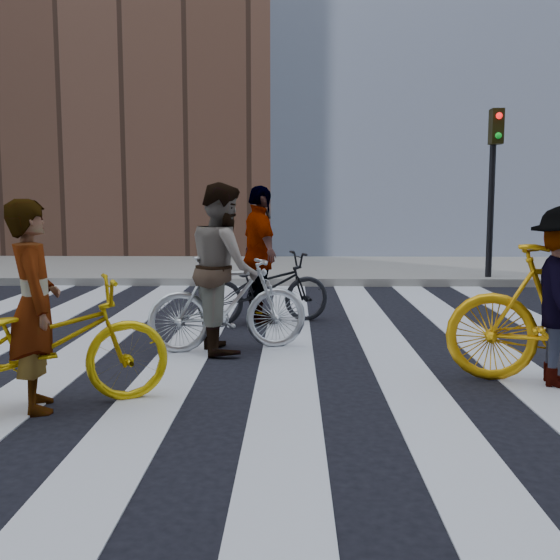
{
  "coord_description": "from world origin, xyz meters",
  "views": [
    {
      "loc": [
        0.61,
        -7.32,
        1.63
      ],
      "look_at": [
        0.45,
        0.3,
        0.7
      ],
      "focal_mm": 42.0,
      "sensor_mm": 36.0,
      "label": 1
    }
  ],
  "objects_px": {
    "bike_yellow_left": "(42,345)",
    "rider_left": "(34,306)",
    "traffic_signal": "(494,166)",
    "bike_silver_mid": "(228,303)",
    "rider_mid": "(224,268)",
    "bike_dark_rear": "(264,288)",
    "rider_rear": "(260,255)"
  },
  "relations": [
    {
      "from": "traffic_signal",
      "to": "bike_silver_mid",
      "type": "height_order",
      "value": "traffic_signal"
    },
    {
      "from": "traffic_signal",
      "to": "rider_left",
      "type": "distance_m",
      "value": 9.75
    },
    {
      "from": "rider_rear",
      "to": "rider_mid",
      "type": "bearing_deg",
      "value": 148.96
    },
    {
      "from": "traffic_signal",
      "to": "rider_mid",
      "type": "xyz_separation_m",
      "value": [
        -4.54,
        -5.67,
        -1.37
      ]
    },
    {
      "from": "bike_yellow_left",
      "to": "rider_rear",
      "type": "relative_size",
      "value": 1.07
    },
    {
      "from": "traffic_signal",
      "to": "rider_mid",
      "type": "height_order",
      "value": "traffic_signal"
    },
    {
      "from": "bike_dark_rear",
      "to": "rider_left",
      "type": "distance_m",
      "value": 3.99
    },
    {
      "from": "traffic_signal",
      "to": "rider_left",
      "type": "relative_size",
      "value": 2.03
    },
    {
      "from": "bike_yellow_left",
      "to": "rider_left",
      "type": "relative_size",
      "value": 1.19
    },
    {
      "from": "bike_silver_mid",
      "to": "rider_rear",
      "type": "distance_m",
      "value": 1.66
    },
    {
      "from": "bike_silver_mid",
      "to": "rider_mid",
      "type": "relative_size",
      "value": 0.96
    },
    {
      "from": "bike_silver_mid",
      "to": "rider_mid",
      "type": "xyz_separation_m",
      "value": [
        -0.05,
        0.0,
        0.39
      ]
    },
    {
      "from": "bike_yellow_left",
      "to": "rider_rear",
      "type": "height_order",
      "value": "rider_rear"
    },
    {
      "from": "traffic_signal",
      "to": "bike_yellow_left",
      "type": "xyz_separation_m",
      "value": [
        -5.73,
        -7.71,
        -1.77
      ]
    },
    {
      "from": "bike_dark_rear",
      "to": "rider_rear",
      "type": "bearing_deg",
      "value": 70.11
    },
    {
      "from": "bike_yellow_left",
      "to": "traffic_signal",
      "type": "bearing_deg",
      "value": -60.79
    },
    {
      "from": "bike_silver_mid",
      "to": "rider_mid",
      "type": "height_order",
      "value": "rider_mid"
    },
    {
      "from": "rider_rear",
      "to": "bike_yellow_left",
      "type": "bearing_deg",
      "value": 137.59
    },
    {
      "from": "bike_silver_mid",
      "to": "rider_mid",
      "type": "bearing_deg",
      "value": 73.8
    },
    {
      "from": "bike_yellow_left",
      "to": "bike_dark_rear",
      "type": "xyz_separation_m",
      "value": [
        1.56,
        3.63,
        -0.04
      ]
    },
    {
      "from": "traffic_signal",
      "to": "bike_dark_rear",
      "type": "relative_size",
      "value": 1.85
    },
    {
      "from": "traffic_signal",
      "to": "rider_rear",
      "type": "xyz_separation_m",
      "value": [
        -4.23,
        -4.08,
        -1.37
      ]
    },
    {
      "from": "bike_yellow_left",
      "to": "rider_left",
      "type": "height_order",
      "value": "rider_left"
    },
    {
      "from": "bike_yellow_left",
      "to": "rider_mid",
      "type": "height_order",
      "value": "rider_mid"
    },
    {
      "from": "traffic_signal",
      "to": "rider_left",
      "type": "height_order",
      "value": "traffic_signal"
    },
    {
      "from": "bike_yellow_left",
      "to": "rider_mid",
      "type": "distance_m",
      "value": 2.4
    },
    {
      "from": "traffic_signal",
      "to": "bike_silver_mid",
      "type": "bearing_deg",
      "value": -128.4
    },
    {
      "from": "rider_left",
      "to": "rider_mid",
      "type": "xyz_separation_m",
      "value": [
        1.24,
        2.05,
        0.09
      ]
    },
    {
      "from": "bike_silver_mid",
      "to": "rider_left",
      "type": "distance_m",
      "value": 2.44
    },
    {
      "from": "bike_silver_mid",
      "to": "rider_rear",
      "type": "bearing_deg",
      "value": -25.6
    },
    {
      "from": "bike_silver_mid",
      "to": "rider_left",
      "type": "bearing_deg",
      "value": 131.49
    },
    {
      "from": "rider_left",
      "to": "bike_silver_mid",
      "type": "bearing_deg",
      "value": -56.47
    }
  ]
}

